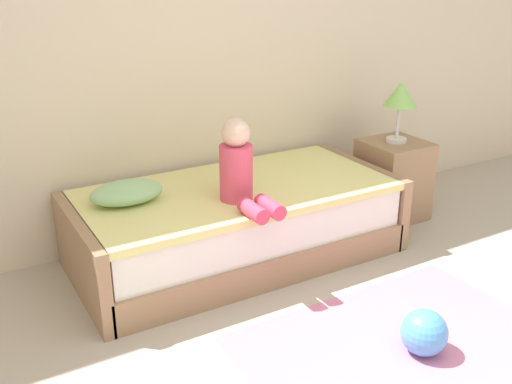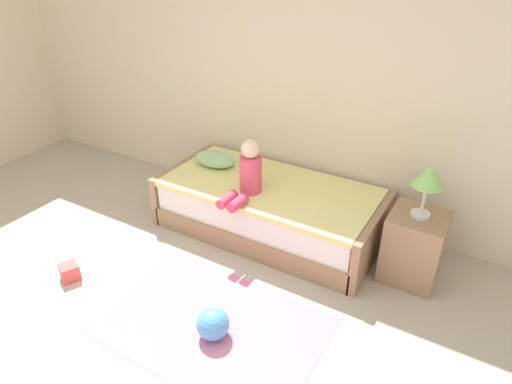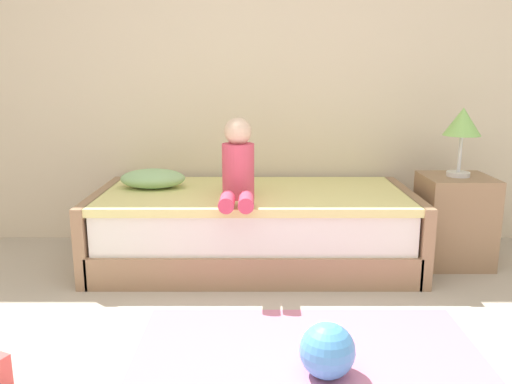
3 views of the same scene
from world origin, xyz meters
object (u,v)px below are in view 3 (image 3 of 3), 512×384
Objects in this scene: nightstand at (457,220)px; child_figure at (240,167)px; table_lamp at (465,125)px; toy_ball at (329,351)px; bed at (256,228)px; pillow at (155,178)px.

child_figure reaches higher than nightstand.
table_lamp is 1.91m from toy_ball.
bed is at bearing -179.98° from nightstand.
pillow is 1.85m from toy_ball.
bed is at bearing 67.00° from child_figure.
nightstand is at bearing -2.80° from pillow.
nightstand is 1.74m from toy_ball.
toy_ball is at bearing -70.35° from child_figure.
child_figure is 0.69m from pillow.
toy_ball is (1.00, -1.48, -0.45)m from pillow.
pillow is at bearing 177.20° from table_lamp.
bed is 1.52m from table_lamp.
pillow reaches higher than nightstand.
nightstand is 0.64m from table_lamp.
nightstand is 2.51× the size of toy_ball.
table_lamp is at bearing -2.80° from pillow.
child_figure is 2.14× the size of toy_ball.
pillow is at bearing 171.74° from bed.
table_lamp is (1.35, 0.00, 0.69)m from bed.
nightstand is 1.36× the size of pillow.
table_lamp is 2.07m from pillow.
table_lamp reaches higher than nightstand.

